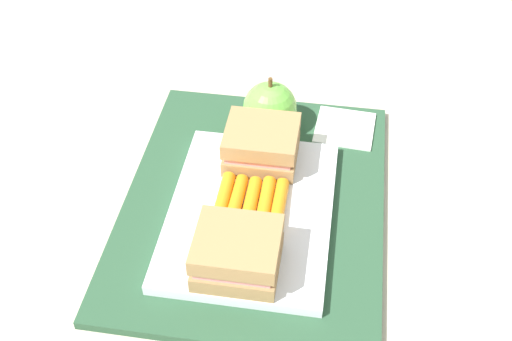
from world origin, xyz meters
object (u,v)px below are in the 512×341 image
object	(u,v)px
sandwich_half_right	(262,144)
sandwich_half_left	(237,253)
apple	(267,108)
paper_napkin	(345,128)
food_tray	(251,212)
carrot_sticks_bundle	(250,204)

from	to	relation	value
sandwich_half_right	sandwich_half_left	bearing A→B (deg)	180.00
sandwich_half_right	apple	distance (m)	0.07
sandwich_half_left	paper_napkin	size ratio (longest dim) A/B	1.14
food_tray	carrot_sticks_bundle	world-z (taller)	carrot_sticks_bundle
carrot_sticks_bundle	sandwich_half_left	bearing A→B (deg)	-179.90
sandwich_half_left	paper_napkin	bearing A→B (deg)	-20.94
sandwich_half_left	paper_napkin	distance (m)	0.26
paper_napkin	apple	bearing A→B (deg)	98.67
carrot_sticks_bundle	apple	bearing A→B (deg)	1.29
sandwich_half_left	paper_napkin	world-z (taller)	sandwich_half_left
apple	carrot_sticks_bundle	bearing A→B (deg)	-178.71
sandwich_half_right	apple	bearing A→B (deg)	2.88
food_tray	sandwich_half_right	xyz separation A→B (m)	(0.08, 0.00, 0.03)
sandwich_half_right	carrot_sticks_bundle	world-z (taller)	sandwich_half_right
carrot_sticks_bundle	apple	xyz separation A→B (m)	(0.15, 0.00, 0.01)
sandwich_half_right	paper_napkin	world-z (taller)	sandwich_half_right
paper_napkin	sandwich_half_right	bearing A→B (deg)	131.99
sandwich_half_left	apple	size ratio (longest dim) A/B	1.06
food_tray	apple	xyz separation A→B (m)	(0.15, 0.00, 0.03)
sandwich_half_left	carrot_sticks_bundle	distance (m)	0.08
food_tray	carrot_sticks_bundle	size ratio (longest dim) A/B	2.93
carrot_sticks_bundle	apple	world-z (taller)	apple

